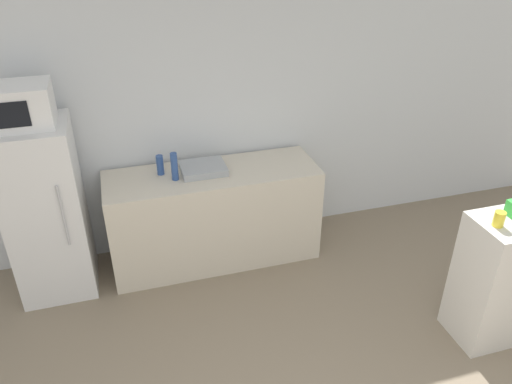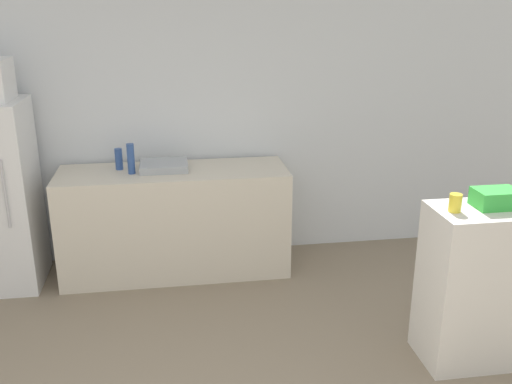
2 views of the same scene
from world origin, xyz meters
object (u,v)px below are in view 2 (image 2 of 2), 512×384
at_px(bottle_tall, 131,159).
at_px(basket, 496,198).
at_px(jar, 455,203).
at_px(bottle_short, 119,159).

distance_m(bottle_tall, basket, 2.76).
height_order(basket, jar, basket).
bearing_deg(bottle_tall, bottle_short, 128.53).
relative_size(basket, jar, 2.41).
relative_size(bottle_tall, jar, 2.25).
bearing_deg(jar, bottle_short, 141.00).
bearing_deg(basket, bottle_short, 145.08).
distance_m(bottle_short, jar, 2.72).
bearing_deg(bottle_short, basket, -34.92).
relative_size(bottle_tall, basket, 0.93).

